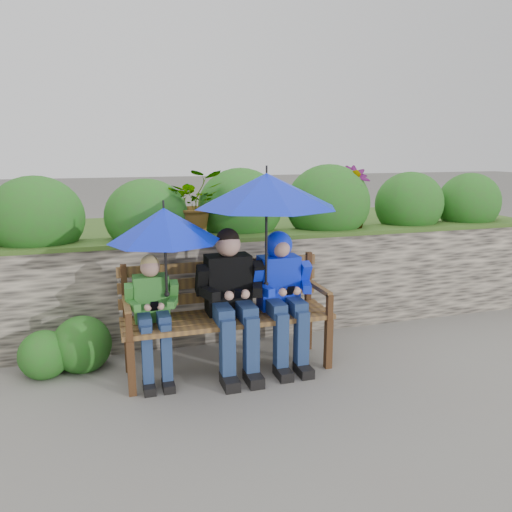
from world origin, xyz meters
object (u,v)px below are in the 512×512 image
object	(u,v)px
boy_left	(153,310)
boy_right	(282,287)
boy_middle	(231,295)
umbrella_right	(267,190)
umbrella_left	(164,225)
park_bench	(226,308)

from	to	relation	value
boy_left	boy_right	bearing A→B (deg)	-0.04
boy_middle	umbrella_right	bearing A→B (deg)	-1.66
boy_left	umbrella_left	world-z (taller)	umbrella_left
park_bench	umbrella_left	world-z (taller)	umbrella_left
park_bench	boy_middle	distance (m)	0.17
umbrella_left	umbrella_right	xyz separation A→B (m)	(0.83, -0.01, 0.25)
park_bench	boy_left	world-z (taller)	boy_left
boy_left	boy_middle	distance (m)	0.65
boy_right	umbrella_right	xyz separation A→B (m)	(-0.15, -0.03, 0.84)
boy_left	umbrella_right	bearing A→B (deg)	-1.68
boy_right	park_bench	bearing A→B (deg)	171.30
park_bench	boy_left	bearing A→B (deg)	-173.36
park_bench	boy_right	world-z (taller)	boy_right
park_bench	boy_middle	size ratio (longest dim) A/B	1.45
umbrella_right	boy_left	bearing A→B (deg)	178.32
boy_left	boy_middle	bearing A→B (deg)	-1.68
boy_middle	umbrella_right	xyz separation A→B (m)	(0.30, -0.01, 0.86)
umbrella_left	umbrella_right	distance (m)	0.87
boy_right	boy_middle	bearing A→B (deg)	-177.72
umbrella_right	umbrella_left	bearing A→B (deg)	179.16
boy_middle	park_bench	bearing A→B (deg)	104.18
park_bench	boy_middle	bearing A→B (deg)	-75.82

